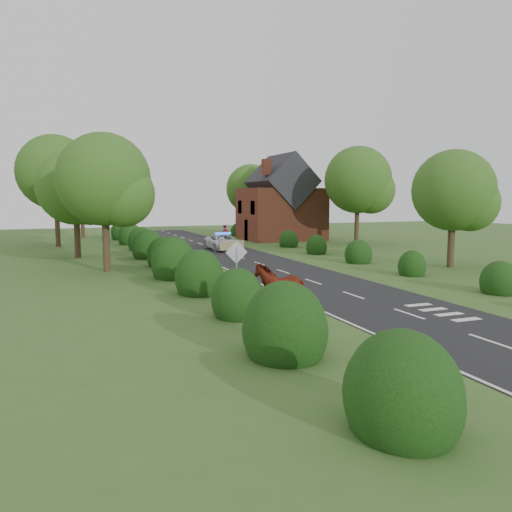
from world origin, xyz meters
name	(u,v)px	position (x,y,z in m)	size (l,w,h in m)	color
ground	(353,296)	(0.00, 0.00, 0.00)	(120.00, 120.00, 0.00)	#356122
road	(244,259)	(0.00, 15.00, 0.01)	(6.00, 70.00, 0.02)	black
road_markings	(233,263)	(-1.60, 12.93, 0.03)	(4.96, 70.00, 0.01)	white
hedgerow_left	(165,257)	(-6.51, 11.69, 0.75)	(2.75, 50.41, 3.00)	black
hedgerow_right	(349,253)	(6.60, 11.21, 0.55)	(2.10, 45.78, 2.10)	black
tree_left_a	(109,183)	(-9.75, 11.86, 5.34)	(5.74, 5.60, 8.38)	#332316
tree_left_b	(79,190)	(-11.25, 19.86, 5.04)	(5.74, 5.60, 8.07)	#332316
tree_left_c	(59,175)	(-12.70, 29.83, 6.53)	(6.97, 6.80, 10.22)	#332316
tree_left_d	(84,188)	(-10.23, 39.85, 5.64)	(6.15, 6.00, 8.89)	#332316
tree_right_a	(458,194)	(11.23, 5.87, 4.74)	(5.33, 5.20, 7.56)	#332316
tree_right_b	(361,183)	(14.29, 21.84, 5.94)	(6.56, 6.40, 9.40)	#332316
tree_right_c	(253,191)	(9.27, 37.85, 5.34)	(6.15, 6.00, 8.58)	#332316
road_sign	(236,260)	(-5.00, 2.00, 1.65)	(1.06, 0.08, 2.53)	gray
house	(281,204)	(9.49, 30.00, 3.79)	(8.00, 7.40, 9.17)	brown
cow	(282,293)	(-4.59, -2.22, 0.84)	(1.25, 2.37, 1.68)	maroon
police_van	(223,242)	(0.34, 21.47, 0.69)	(2.31, 5.03, 1.53)	silver
pedestrian_red	(225,236)	(2.42, 27.64, 0.77)	(0.56, 0.37, 1.53)	#AD2921
pedestrian_purple	(225,233)	(2.85, 29.12, 0.88)	(0.86, 0.67, 1.76)	#672571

